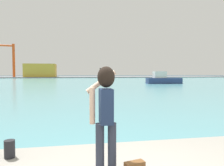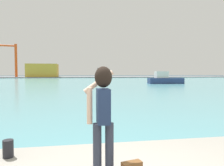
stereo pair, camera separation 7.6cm
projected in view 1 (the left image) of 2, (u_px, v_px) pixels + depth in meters
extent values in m
plane|color=#334751|center=(77.00, 81.00, 52.14)|extent=(220.00, 220.00, 0.00)
cube|color=#599EA8|center=(77.00, 81.00, 54.11)|extent=(140.00, 100.00, 0.02)
cube|color=gray|center=(76.00, 77.00, 93.43)|extent=(140.00, 20.00, 0.39)
cylinder|color=#2D3342|center=(100.00, 148.00, 3.44)|extent=(0.14, 0.14, 0.82)
cylinder|color=#2D3342|center=(112.00, 148.00, 3.47)|extent=(0.14, 0.14, 0.82)
cube|color=#1E2D4C|center=(106.00, 106.00, 3.42)|extent=(0.20, 0.34, 0.56)
sphere|color=#E0B293|center=(106.00, 78.00, 3.40)|extent=(0.22, 0.22, 0.22)
ellipsoid|color=black|center=(106.00, 77.00, 3.38)|extent=(0.28, 0.26, 0.34)
cylinder|color=#E0B293|center=(92.00, 106.00, 3.38)|extent=(0.09, 0.09, 0.58)
cylinder|color=#E0B293|center=(101.00, 82.00, 3.61)|extent=(0.52, 0.09, 0.40)
cube|color=black|center=(100.00, 72.00, 3.72)|extent=(0.01, 0.07, 0.14)
cylinder|color=black|center=(10.00, 149.00, 4.08)|extent=(0.20, 0.20, 0.34)
cube|color=navy|center=(164.00, 81.00, 40.53)|extent=(6.68, 2.78, 1.09)
cube|color=silver|center=(160.00, 75.00, 40.40)|extent=(2.41, 1.88, 1.25)
cube|color=gold|center=(41.00, 70.00, 87.18)|extent=(12.00, 9.35, 5.28)
cylinder|color=#D84C19|center=(14.00, 60.00, 85.10)|extent=(1.00, 1.00, 13.25)
cylinder|color=#D84C19|center=(0.00, 45.00, 83.04)|extent=(9.21, 2.68, 0.70)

